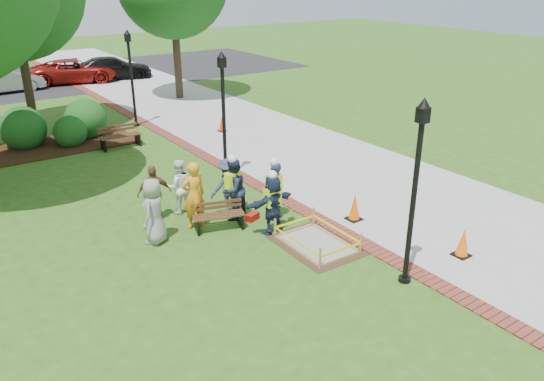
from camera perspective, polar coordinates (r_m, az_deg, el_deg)
ground at (r=13.81m, az=1.19°, el=-5.86°), size 100.00×100.00×0.00m
sidewalk at (r=24.14m, az=-3.36°, el=6.79°), size 6.00×60.00×0.02m
brick_edging at (r=22.67m, az=-10.36°, el=5.41°), size 0.50×60.00×0.03m
mulch_bed at (r=23.11m, az=-23.24°, el=4.25°), size 7.00×3.00×0.05m
parking_lot at (r=38.03m, az=-24.18°, el=10.74°), size 36.00×12.00×0.01m
wet_concrete_pad at (r=13.73m, az=4.83°, el=-5.02°), size 1.75×2.34×0.55m
bench_near at (r=14.56m, az=-5.73°, el=-3.34°), size 1.47×0.86×0.76m
bench_far at (r=22.08m, az=-15.96°, el=5.15°), size 1.63×0.58×0.88m
cone_front at (r=13.94m, az=19.85°, el=-5.32°), size 0.39×0.39×0.78m
cone_back at (r=15.15m, az=8.87°, el=-1.84°), size 0.40×0.40×0.79m
cone_far at (r=23.53m, az=-5.41°, el=7.11°), size 0.34×0.34×0.68m
toolbox at (r=15.10m, az=-2.13°, el=-2.83°), size 0.45×0.34×0.20m
lamp_near at (r=11.60m, az=15.19°, el=1.05°), size 0.28×0.28×4.26m
lamp_mid at (r=17.50m, az=-5.25°, el=8.97°), size 0.28×0.28×4.26m
lamp_far at (r=24.62m, az=-14.93°, el=12.30°), size 0.28×0.28×4.26m
shrub_b at (r=23.60m, az=-24.91°, el=4.28°), size 1.78×1.78×1.78m
shrub_c at (r=23.10m, az=-20.69°, el=4.58°), size 1.31×1.31×1.31m
shrub_d at (r=24.11m, az=-19.19°, el=5.51°), size 1.76×1.76×1.76m
shrub_e at (r=24.20m, az=-23.97°, el=4.86°), size 0.90×0.90×0.90m
casual_person_a at (r=13.92m, az=-12.57°, el=-2.18°), size 0.66×0.65×1.76m
casual_person_b at (r=14.52m, az=-8.42°, el=-0.50°), size 0.61×0.40×1.89m
casual_person_c at (r=15.51m, az=-9.94°, el=0.42°), size 0.59×0.45×1.63m
casual_person_d at (r=15.21m, az=-12.53°, el=-0.27°), size 0.58×0.45×1.62m
casual_person_e at (r=15.35m, az=-4.71°, el=0.50°), size 0.57×0.41×1.65m
hivis_worker_a at (r=14.09m, az=0.05°, el=-1.23°), size 0.55×0.37×1.78m
hivis_worker_b at (r=14.85m, az=0.21°, el=0.16°), size 0.64×0.56×1.84m
hivis_worker_c at (r=14.88m, az=-4.20°, el=0.32°), size 0.67×0.56×1.93m
parked_car_b at (r=34.87m, az=-26.55°, el=9.40°), size 2.34×4.65×1.47m
parked_car_c at (r=36.37m, az=-20.33°, el=10.83°), size 3.23×5.24×1.59m
parked_car_d at (r=36.90m, az=-16.60°, el=11.44°), size 3.11×5.05×1.53m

